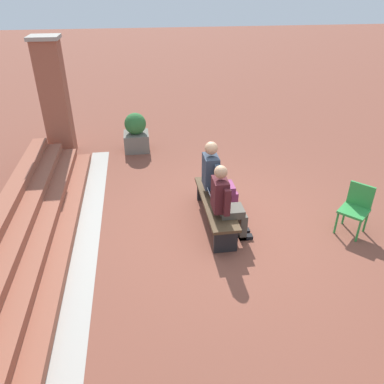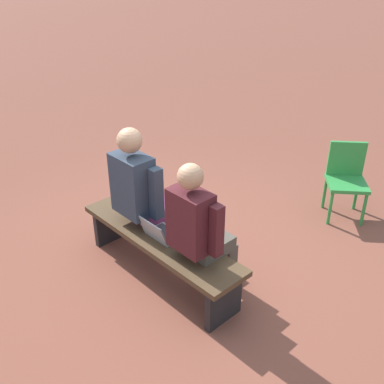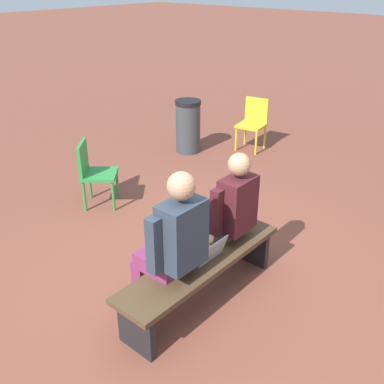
# 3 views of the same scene
# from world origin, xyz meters

# --- Properties ---
(ground_plane) EXTENTS (60.00, 60.00, 0.00)m
(ground_plane) POSITION_xyz_m (0.00, 0.00, 0.00)
(ground_plane) COLOR brown
(bench) EXTENTS (1.80, 0.44, 0.45)m
(bench) POSITION_xyz_m (0.03, 0.17, 0.35)
(bench) COLOR #4C3823
(bench) RESTS_ON ground
(person_student) EXTENTS (0.53, 0.67, 1.32)m
(person_student) POSITION_xyz_m (-0.42, 0.10, 0.71)
(person_student) COLOR #4C473D
(person_student) RESTS_ON ground
(person_adult) EXTENTS (0.57, 0.72, 1.40)m
(person_adult) POSITION_xyz_m (0.33, 0.10, 0.74)
(person_adult) COLOR #7F2D5B
(person_adult) RESTS_ON ground
(laptop) EXTENTS (0.32, 0.29, 0.21)m
(laptop) POSITION_xyz_m (-0.01, 0.18, 0.50)
(laptop) COLOR #9EA0A5
(laptop) RESTS_ON bench
(plastic_chair_foreground) EXTENTS (0.59, 0.59, 0.84)m
(plastic_chair_foreground) POSITION_xyz_m (-0.53, -2.07, 0.48)
(plastic_chair_foreground) COLOR #2D893D
(plastic_chair_foreground) RESTS_ON ground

